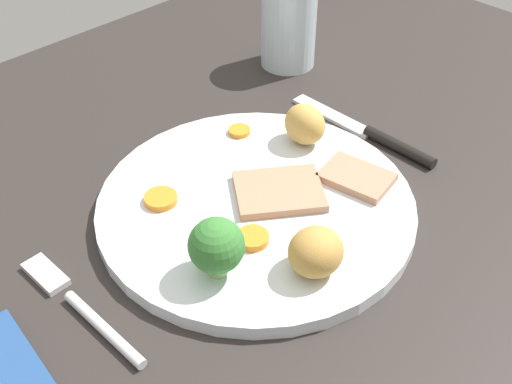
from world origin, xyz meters
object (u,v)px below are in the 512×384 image
object	(u,v)px
meat_slice_main	(279,191)
knife	(373,135)
fork	(79,305)
water_glass	(289,27)
meat_slice_under	(356,177)
roast_potato_right	(316,252)
roast_potato_left	(305,124)
carrot_coin_front	(239,131)
dinner_plate	(256,206)
carrot_coin_side	(253,238)
carrot_coin_back	(161,199)
broccoli_floret	(216,246)

from	to	relation	value
meat_slice_main	knife	world-z (taller)	meat_slice_main
fork	water_glass	distance (cm)	43.96
meat_slice_under	knife	xyz separation A→B (cm)	(8.40, 4.24, -1.35)
roast_potato_right	knife	xyz separation A→B (cm)	(19.88, 9.07, -2.94)
knife	meat_slice_under	bearing A→B (deg)	116.40
roast_potato_left	fork	size ratio (longest dim) A/B	0.29
meat_slice_main	carrot_coin_front	xyz separation A→B (cm)	(4.24, 9.84, -0.15)
dinner_plate	meat_slice_under	bearing A→B (deg)	-27.67
meat_slice_main	roast_potato_left	xyz separation A→B (cm)	(7.95, 4.10, 1.70)
meat_slice_main	carrot_coin_side	distance (cm)	6.62
dinner_plate	carrot_coin_back	bearing A→B (deg)	136.54
roast_potato_right	meat_slice_main	bearing A→B (deg)	61.09
broccoli_floret	meat_slice_under	bearing A→B (deg)	-1.52
meat_slice_main	roast_potato_right	distance (cm)	9.90
dinner_plate	knife	xyz separation A→B (cm)	(17.25, -0.40, -0.25)
fork	water_glass	bearing A→B (deg)	-70.33
broccoli_floret	carrot_coin_back	bearing A→B (deg)	78.14
carrot_coin_front	broccoli_floret	size ratio (longest dim) A/B	0.43
carrot_coin_back	broccoli_floret	bearing A→B (deg)	-101.86
meat_slice_main	broccoli_floret	world-z (taller)	broccoli_floret
roast_potato_left	dinner_plate	bearing A→B (deg)	-162.45
carrot_coin_back	knife	distance (cm)	24.47
dinner_plate	broccoli_floret	size ratio (longest dim) A/B	5.51
water_glass	roast_potato_right	bearing A→B (deg)	-133.31
roast_potato_left	fork	bearing A→B (deg)	-176.91
carrot_coin_back	dinner_plate	bearing A→B (deg)	-43.46
carrot_coin_back	broccoli_floret	size ratio (longest dim) A/B	0.58
carrot_coin_front	fork	xyz separation A→B (cm)	(-24.46, -7.26, -1.26)
roast_potato_left	carrot_coin_side	distance (cm)	15.65
dinner_plate	carrot_coin_back	xyz separation A→B (cm)	(-6.33, 6.00, 1.02)
fork	knife	distance (cm)	35.44
carrot_coin_front	water_glass	xyz separation A→B (cm)	(16.34, 8.45, 3.30)
meat_slice_under	knife	size ratio (longest dim) A/B	0.35
dinner_plate	roast_potato_left	world-z (taller)	roast_potato_left
broccoli_floret	fork	xyz separation A→B (cm)	(-9.66, 5.84, -3.95)
knife	carrot_coin_back	bearing A→B (deg)	74.46
roast_potato_left	fork	xyz separation A→B (cm)	(-28.17, -1.52, -3.12)
roast_potato_right	broccoli_floret	xyz separation A→B (cm)	(-5.84, 5.29, 0.95)
roast_potato_right	carrot_coin_side	size ratio (longest dim) A/B	1.66
meat_slice_main	roast_potato_left	distance (cm)	9.10
knife	water_glass	xyz separation A→B (cm)	(5.43, 17.77, 4.50)
carrot_coin_side	meat_slice_main	bearing A→B (deg)	23.88
dinner_plate	meat_slice_main	bearing A→B (deg)	-23.78
roast_potato_left	knife	xyz separation A→B (cm)	(7.21, -3.57, -3.05)
fork	knife	size ratio (longest dim) A/B	0.83
meat_slice_under	broccoli_floret	size ratio (longest dim) A/B	1.22
fork	water_glass	size ratio (longest dim) A/B	1.54
meat_slice_under	water_glass	bearing A→B (deg)	57.85
meat_slice_main	water_glass	xyz separation A→B (cm)	(20.58, 18.29, 3.15)
meat_slice_under	carrot_coin_back	xyz separation A→B (cm)	(-15.18, 10.64, -0.08)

